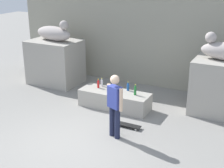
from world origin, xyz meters
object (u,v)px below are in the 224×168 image
skater (115,104)px  skateboard (127,125)px  bottle_green (135,90)px  bottle_red (98,84)px  statue_reclining_left (54,33)px  bottle_clear (102,83)px  bottle_blue (128,87)px

skater → skateboard: bearing=-73.2°
bottle_green → bottle_red: bearing=178.4°
statue_reclining_left → bottle_clear: 2.87m
skater → bottle_green: 1.72m
bottle_green → bottle_clear: 1.28m
statue_reclining_left → bottle_clear: statue_reclining_left is taller
skater → skateboard: 1.06m
skateboard → bottle_green: size_ratio=2.45×
statue_reclining_left → skateboard: bearing=-19.1°
bottle_green → bottle_red: bottle_green is taller
bottle_blue → bottle_red: bottle_red is taller
bottle_red → statue_reclining_left: bearing=156.5°
statue_reclining_left → bottle_blue: size_ratio=5.96×
skater → bottle_red: size_ratio=5.70×
bottle_clear → bottle_red: bearing=-98.2°
skater → bottle_green: bearing=-62.7°
skater → bottle_green: skater is taller
bottle_clear → skater: bearing=-53.4°
skater → bottle_clear: (-1.42, 1.91, -0.28)m
skater → bottle_red: 2.27m
bottle_blue → bottle_clear: (-0.91, -0.02, -0.01)m
bottle_green → skateboard: bearing=-78.3°
skater → bottle_blue: skater is taller
statue_reclining_left → bottle_green: statue_reclining_left is taller
skater → statue_reclining_left: bearing=-14.1°
statue_reclining_left → bottle_red: (2.40, -1.04, -1.25)m
bottle_green → bottle_red: size_ratio=1.12×
skater → bottle_clear: size_ratio=6.30×
statue_reclining_left → skater: size_ratio=1.00×
skateboard → bottle_clear: bottle_clear is taller
skateboard → bottle_blue: size_ratio=2.86×
skateboard → statue_reclining_left: bearing=-28.4°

